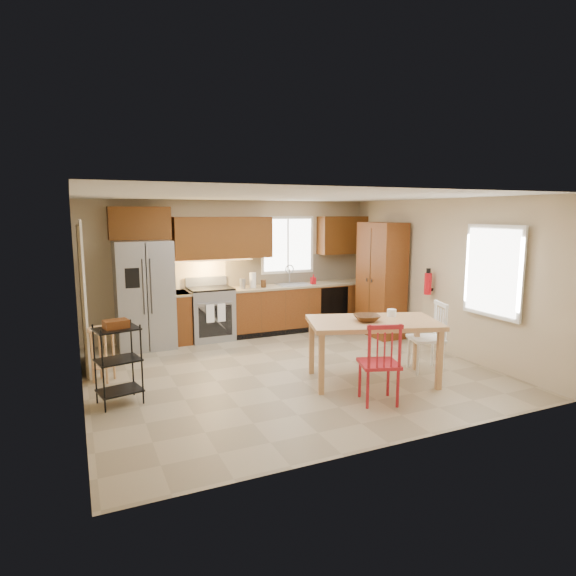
# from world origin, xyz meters

# --- Properties ---
(floor) EXTENTS (5.50, 5.50, 0.00)m
(floor) POSITION_xyz_m (0.00, 0.00, 0.00)
(floor) COLOR tan
(floor) RESTS_ON ground
(ceiling) EXTENTS (5.50, 5.00, 0.02)m
(ceiling) POSITION_xyz_m (0.00, 0.00, 2.50)
(ceiling) COLOR silver
(ceiling) RESTS_ON ground
(wall_back) EXTENTS (5.50, 0.02, 2.50)m
(wall_back) POSITION_xyz_m (0.00, 2.50, 1.25)
(wall_back) COLOR #CCB793
(wall_back) RESTS_ON ground
(wall_front) EXTENTS (5.50, 0.02, 2.50)m
(wall_front) POSITION_xyz_m (0.00, -2.50, 1.25)
(wall_front) COLOR #CCB793
(wall_front) RESTS_ON ground
(wall_left) EXTENTS (0.02, 5.00, 2.50)m
(wall_left) POSITION_xyz_m (-2.75, 0.00, 1.25)
(wall_left) COLOR #CCB793
(wall_left) RESTS_ON ground
(wall_right) EXTENTS (0.02, 5.00, 2.50)m
(wall_right) POSITION_xyz_m (2.75, 0.00, 1.25)
(wall_right) COLOR #CCB793
(wall_right) RESTS_ON ground
(refrigerator) EXTENTS (0.92, 0.75, 1.82)m
(refrigerator) POSITION_xyz_m (-1.70, 2.12, 0.91)
(refrigerator) COLOR gray
(refrigerator) RESTS_ON floor
(range_stove) EXTENTS (0.76, 0.63, 0.92)m
(range_stove) POSITION_xyz_m (-0.55, 2.19, 0.46)
(range_stove) COLOR gray
(range_stove) RESTS_ON floor
(base_cabinet_narrow) EXTENTS (0.30, 0.60, 0.90)m
(base_cabinet_narrow) POSITION_xyz_m (-1.10, 2.20, 0.45)
(base_cabinet_narrow) COLOR brown
(base_cabinet_narrow) RESTS_ON floor
(base_cabinet_run) EXTENTS (2.92, 0.60, 0.90)m
(base_cabinet_run) POSITION_xyz_m (1.29, 2.20, 0.45)
(base_cabinet_run) COLOR brown
(base_cabinet_run) RESTS_ON floor
(dishwasher) EXTENTS (0.60, 0.02, 0.78)m
(dishwasher) POSITION_xyz_m (1.85, 1.91, 0.45)
(dishwasher) COLOR black
(dishwasher) RESTS_ON floor
(backsplash) EXTENTS (2.92, 0.03, 0.55)m
(backsplash) POSITION_xyz_m (1.29, 2.48, 1.18)
(backsplash) COLOR beige
(backsplash) RESTS_ON wall_back
(upper_over_fridge) EXTENTS (1.00, 0.35, 0.55)m
(upper_over_fridge) POSITION_xyz_m (-1.70, 2.33, 2.10)
(upper_over_fridge) COLOR #5C330F
(upper_over_fridge) RESTS_ON wall_back
(upper_left_block) EXTENTS (1.80, 0.35, 0.75)m
(upper_left_block) POSITION_xyz_m (-0.25, 2.33, 1.83)
(upper_left_block) COLOR #5C330F
(upper_left_block) RESTS_ON wall_back
(upper_right_block) EXTENTS (1.00, 0.35, 0.75)m
(upper_right_block) POSITION_xyz_m (2.25, 2.33, 1.83)
(upper_right_block) COLOR #5C330F
(upper_right_block) RESTS_ON wall_back
(window_back) EXTENTS (1.12, 0.04, 1.12)m
(window_back) POSITION_xyz_m (1.10, 2.48, 1.65)
(window_back) COLOR white
(window_back) RESTS_ON wall_back
(sink) EXTENTS (0.62, 0.46, 0.16)m
(sink) POSITION_xyz_m (1.10, 2.20, 0.86)
(sink) COLOR gray
(sink) RESTS_ON base_cabinet_run
(undercab_glow) EXTENTS (1.60, 0.30, 0.01)m
(undercab_glow) POSITION_xyz_m (-0.55, 2.30, 1.43)
(undercab_glow) COLOR #FFBF66
(undercab_glow) RESTS_ON wall_back
(soap_bottle) EXTENTS (0.09, 0.09, 0.19)m
(soap_bottle) POSITION_xyz_m (1.48, 2.10, 1.00)
(soap_bottle) COLOR red
(soap_bottle) RESTS_ON base_cabinet_run
(paper_towel) EXTENTS (0.12, 0.12, 0.28)m
(paper_towel) POSITION_xyz_m (0.25, 2.15, 1.04)
(paper_towel) COLOR white
(paper_towel) RESTS_ON base_cabinet_run
(canister_steel) EXTENTS (0.11, 0.11, 0.18)m
(canister_steel) POSITION_xyz_m (0.05, 2.15, 0.99)
(canister_steel) COLOR gray
(canister_steel) RESTS_ON base_cabinet_run
(canister_wood) EXTENTS (0.10, 0.10, 0.14)m
(canister_wood) POSITION_xyz_m (0.45, 2.12, 0.97)
(canister_wood) COLOR #513115
(canister_wood) RESTS_ON base_cabinet_run
(pantry) EXTENTS (0.50, 0.95, 2.10)m
(pantry) POSITION_xyz_m (2.43, 1.20, 1.05)
(pantry) COLOR brown
(pantry) RESTS_ON floor
(fire_extinguisher) EXTENTS (0.12, 0.12, 0.36)m
(fire_extinguisher) POSITION_xyz_m (2.63, 0.15, 1.10)
(fire_extinguisher) COLOR red
(fire_extinguisher) RESTS_ON wall_right
(window_right) EXTENTS (0.04, 1.02, 1.32)m
(window_right) POSITION_xyz_m (2.68, -1.15, 1.45)
(window_right) COLOR white
(window_right) RESTS_ON wall_right
(doorway) EXTENTS (0.04, 0.95, 2.10)m
(doorway) POSITION_xyz_m (-2.67, 1.30, 1.05)
(doorway) COLOR #8C7A59
(doorway) RESTS_ON wall_left
(dining_table) EXTENTS (1.92, 1.44, 0.83)m
(dining_table) POSITION_xyz_m (0.87, -0.86, 0.42)
(dining_table) COLOR tan
(dining_table) RESTS_ON floor
(chair_red) EXTENTS (0.59, 0.59, 1.00)m
(chair_red) POSITION_xyz_m (0.52, -1.51, 0.50)
(chair_red) COLOR #A71923
(chair_red) RESTS_ON floor
(chair_white) EXTENTS (0.59, 0.59, 1.00)m
(chair_white) POSITION_xyz_m (1.82, -0.81, 0.50)
(chair_white) COLOR white
(chair_white) RESTS_ON floor
(table_bowl) EXTENTS (0.44, 0.44, 0.08)m
(table_bowl) POSITION_xyz_m (0.76, -0.86, 0.84)
(table_bowl) COLOR #513115
(table_bowl) RESTS_ON dining_table
(table_jar) EXTENTS (0.17, 0.17, 0.16)m
(table_jar) POSITION_xyz_m (1.24, -0.76, 0.87)
(table_jar) COLOR white
(table_jar) RESTS_ON dining_table
(bar_stool) EXTENTS (0.48, 0.48, 0.74)m
(bar_stool) POSITION_xyz_m (-2.47, 0.63, 0.37)
(bar_stool) COLOR tan
(bar_stool) RESTS_ON floor
(utility_cart) EXTENTS (0.56, 0.47, 0.98)m
(utility_cart) POSITION_xyz_m (-2.34, -0.28, 0.49)
(utility_cart) COLOR black
(utility_cart) RESTS_ON floor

